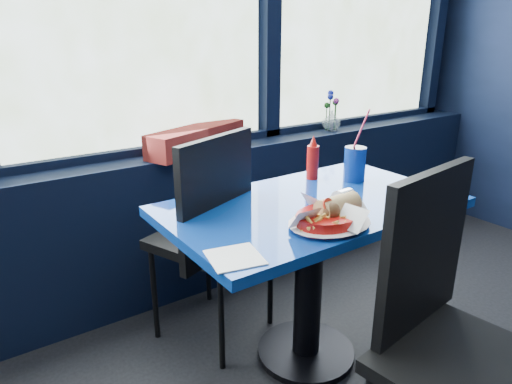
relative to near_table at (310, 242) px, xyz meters
name	(u,v)px	position (x,y,z in m)	size (l,w,h in m)	color
window_sill	(162,227)	(-0.30, 0.87, -0.17)	(5.00, 0.26, 0.80)	black
near_table	(310,242)	(0.00, 0.00, 0.00)	(1.20, 0.70, 0.75)	black
chair_near_front	(451,325)	(-0.06, -0.70, 0.02)	(0.52, 0.53, 1.03)	black
chair_near_back	(214,228)	(-0.28, 0.32, 0.02)	(0.60, 0.60, 1.03)	black
planter_box	(197,139)	(-0.07, 0.86, 0.30)	(0.64, 0.16, 0.13)	maroon
flower_vase	(331,118)	(0.90, 0.85, 0.31)	(0.13, 0.14, 0.26)	silver
food_basket	(331,216)	(-0.11, -0.22, 0.22)	(0.35, 0.35, 0.10)	#B3100B
ketchup_bottle	(313,160)	(0.21, 0.24, 0.27)	(0.06, 0.06, 0.21)	#B3100B
soda_cup	(355,163)	(0.35, 0.11, 0.27)	(0.10, 0.10, 0.33)	navy
napkin	(235,257)	(-0.52, -0.24, 0.18)	(0.16, 0.16, 0.00)	white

